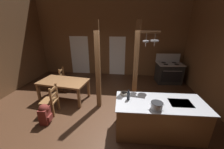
{
  "coord_description": "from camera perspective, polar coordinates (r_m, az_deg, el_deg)",
  "views": [
    {
      "loc": [
        0.92,
        -3.45,
        2.68
      ],
      "look_at": [
        0.45,
        0.59,
        1.14
      ],
      "focal_mm": 21.72,
      "sensor_mm": 36.0,
      "label": 1
    }
  ],
  "objects": [
    {
      "name": "bottle_tall_on_counter",
      "position": [
        3.42,
        6.89,
        -8.91
      ],
      "size": [
        0.08,
        0.08,
        0.27
      ],
      "color": "#1E2328",
      "rests_on": "kitchen_island"
    },
    {
      "name": "ladderback_chair_by_post",
      "position": [
        4.67,
        -24.43,
        -9.83
      ],
      "size": [
        0.46,
        0.46,
        0.95
      ],
      "color": "brown",
      "rests_on": "ground_plane"
    },
    {
      "name": "mixing_bowl_on_counter",
      "position": [
        3.65,
        5.11,
        -8.04
      ],
      "size": [
        0.2,
        0.2,
        0.07
      ],
      "color": "#B2A893",
      "rests_on": "kitchen_island"
    },
    {
      "name": "kitchen_island",
      "position": [
        3.8,
        18.91,
        -16.62
      ],
      "size": [
        2.19,
        1.04,
        0.89
      ],
      "color": "brown",
      "rests_on": "ground_plane"
    },
    {
      "name": "wall_back",
      "position": [
        7.25,
        -0.72,
        17.06
      ],
      "size": [
        8.3,
        0.14,
        4.43
      ],
      "primitive_type": "cube",
      "color": "brown",
      "rests_on": "ground_plane"
    },
    {
      "name": "ladderback_chair_near_window",
      "position": [
        6.12,
        -19.0,
        -1.8
      ],
      "size": [
        0.47,
        0.47,
        0.95
      ],
      "color": "brown",
      "rests_on": "ground_plane"
    },
    {
      "name": "backpack",
      "position": [
        4.39,
        -26.45,
        -14.39
      ],
      "size": [
        0.32,
        0.34,
        0.6
      ],
      "color": "maroon",
      "rests_on": "ground_plane"
    },
    {
      "name": "glazed_door_back_left",
      "position": [
        7.75,
        -13.35,
        7.84
      ],
      "size": [
        1.0,
        0.01,
        2.05
      ],
      "primitive_type": "cube",
      "color": "white",
      "rests_on": "ground_plane"
    },
    {
      "name": "stockpot_on_counter",
      "position": [
        3.23,
        18.3,
        -12.35
      ],
      "size": [
        0.34,
        0.27,
        0.16
      ],
      "color": "#A8AAB2",
      "rests_on": "kitchen_island"
    },
    {
      "name": "dining_table",
      "position": [
        5.22,
        -19.74,
        -3.43
      ],
      "size": [
        1.8,
        1.11,
        0.74
      ],
      "color": "brown",
      "rests_on": "ground_plane"
    },
    {
      "name": "ground_plane",
      "position": [
        4.5,
        -6.89,
        -16.81
      ],
      "size": [
        8.3,
        8.11,
        0.1
      ],
      "primitive_type": "cube",
      "color": "#422819"
    },
    {
      "name": "support_post_with_pot_rack",
      "position": [
        4.23,
        10.52,
        4.09
      ],
      "size": [
        0.68,
        0.28,
        2.78
      ],
      "color": "brown",
      "rests_on": "ground_plane"
    },
    {
      "name": "support_post_center",
      "position": [
        4.25,
        -5.96,
        2.93
      ],
      "size": [
        0.14,
        0.14,
        2.78
      ],
      "color": "brown",
      "rests_on": "ground_plane"
    },
    {
      "name": "stove_range",
      "position": [
        6.99,
        22.72,
        0.74
      ],
      "size": [
        1.2,
        0.9,
        1.32
      ],
      "color": "black",
      "rests_on": "ground_plane"
    },
    {
      "name": "glazed_panel_back_right",
      "position": [
        7.32,
        2.19,
        7.64
      ],
      "size": [
        0.84,
        0.01,
        2.05
      ],
      "primitive_type": "cube",
      "color": "white",
      "rests_on": "ground_plane"
    }
  ]
}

